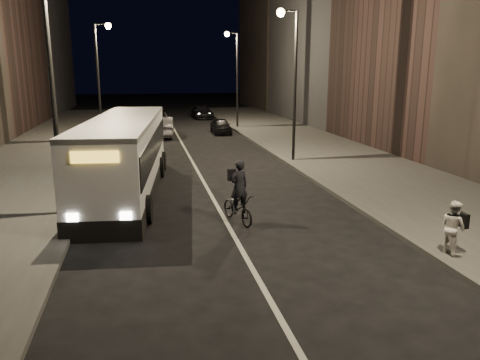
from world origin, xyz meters
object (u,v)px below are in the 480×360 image
streetlight_left_near (58,63)px  city_bus (125,153)px  streetlight_right_mid (291,65)px  streetlight_right_far (234,67)px  car_near (221,126)px  car_far (202,112)px  car_mid (163,127)px  cyclist_on_bicycle (238,202)px  streetlight_left_far (101,66)px  pedestrian_woman (453,227)px

streetlight_left_near → city_bus: 5.04m
streetlight_right_mid → streetlight_right_far: (0.00, 16.00, 0.00)m
car_near → car_far: car_far is taller
streetlight_right_mid → car_mid: size_ratio=1.72×
streetlight_right_far → city_bus: 23.08m
car_near → cyclist_on_bicycle: bearing=-97.7°
car_mid → car_far: 14.31m
streetlight_right_far → streetlight_left_far: bearing=-150.6°
streetlight_left_near → car_near: streetlight_left_near is taller
city_bus → pedestrian_woman: city_bus is taller
streetlight_left_far → pedestrian_woman: 26.87m
streetlight_right_far → city_bus: (-8.80, -21.03, -3.62)m
city_bus → car_far: bearing=82.9°
pedestrian_woman → car_far: (-2.00, 39.39, -0.24)m
streetlight_left_far → city_bus: (1.86, -15.03, -3.62)m
streetlight_left_near → car_far: 34.74m
car_mid → car_near: bearing=-161.7°
streetlight_right_far → cyclist_on_bicycle: streetlight_right_far is taller
streetlight_right_mid → streetlight_left_near: (-10.66, -8.00, 0.00)m
streetlight_right_mid → cyclist_on_bicycle: streetlight_right_mid is taller
streetlight_right_mid → car_far: (-1.73, 25.25, -4.68)m
car_mid → streetlight_left_far: bearing=27.6°
city_bus → car_near: 19.33m
streetlight_right_mid → streetlight_right_far: bearing=90.0°
streetlight_left_near → car_mid: (4.15, 19.76, -4.58)m
pedestrian_woman → car_near: pedestrian_woman is taller
pedestrian_woman → city_bus: bearing=39.3°
streetlight_right_mid → streetlight_left_near: bearing=-143.1°
car_near → streetlight_left_near: bearing=-112.8°
streetlight_right_far → pedestrian_woman: streetlight_right_far is taller
streetlight_right_mid → streetlight_right_far: size_ratio=1.00×
pedestrian_woman → car_mid: size_ratio=0.32×
city_bus → car_mid: 16.97m
cyclist_on_bicycle → streetlight_right_mid: bearing=46.0°
streetlight_right_far → car_far: 10.51m
streetlight_right_mid → streetlight_left_far: size_ratio=1.00×
streetlight_right_far → streetlight_left_near: size_ratio=1.00×
streetlight_right_mid → car_near: bearing=97.6°
streetlight_right_far → city_bus: size_ratio=0.68×
car_near → car_mid: 4.93m
cyclist_on_bicycle → streetlight_left_near: bearing=144.5°
streetlight_left_far → car_mid: bearing=23.1°
city_bus → streetlight_right_far: bearing=73.3°
pedestrian_woman → car_mid: bearing=9.1°
cyclist_on_bicycle → pedestrian_woman: size_ratio=1.48×
streetlight_right_mid → car_far: size_ratio=1.74×
streetlight_left_near → car_far: streetlight_left_near is taller
streetlight_left_near → city_bus: bearing=57.9°
streetlight_left_near → pedestrian_woman: size_ratio=5.38×
streetlight_left_far → car_mid: 6.43m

